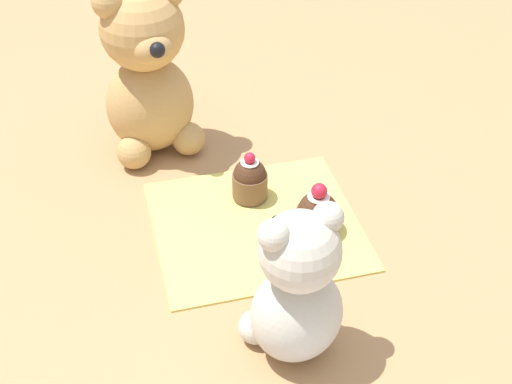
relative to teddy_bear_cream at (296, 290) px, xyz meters
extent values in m
plane|color=tan|center=(-0.01, -0.20, -0.09)|extent=(4.00, 4.00, 0.00)
cube|color=#E0D166|center=(-0.01, -0.20, -0.08)|extent=(0.26, 0.23, 0.01)
ellipsoid|color=beige|center=(0.00, 0.00, -0.03)|extent=(0.11, 0.10, 0.11)
sphere|color=beige|center=(0.00, 0.00, 0.06)|extent=(0.08, 0.08, 0.08)
ellipsoid|color=beige|center=(0.01, -0.03, 0.05)|extent=(0.04, 0.04, 0.03)
sphere|color=black|center=(0.01, -0.04, 0.06)|extent=(0.01, 0.01, 0.01)
sphere|color=beige|center=(-0.03, 0.00, 0.09)|extent=(0.03, 0.03, 0.03)
sphere|color=beige|center=(0.03, 0.01, 0.09)|extent=(0.03, 0.03, 0.03)
sphere|color=beige|center=(-0.03, -0.03, -0.07)|extent=(0.04, 0.04, 0.04)
sphere|color=beige|center=(0.04, -0.02, -0.07)|extent=(0.04, 0.04, 0.04)
ellipsoid|color=tan|center=(0.09, -0.41, -0.02)|extent=(0.14, 0.13, 0.14)
sphere|color=tan|center=(0.09, -0.41, 0.10)|extent=(0.11, 0.11, 0.11)
ellipsoid|color=tan|center=(0.08, -0.36, 0.09)|extent=(0.06, 0.06, 0.04)
sphere|color=black|center=(0.08, -0.34, 0.10)|extent=(0.02, 0.02, 0.02)
sphere|color=tan|center=(0.13, -0.40, 0.14)|extent=(0.04, 0.04, 0.04)
sphere|color=tan|center=(0.12, -0.36, -0.06)|extent=(0.05, 0.05, 0.05)
sphere|color=tan|center=(0.04, -0.38, -0.06)|extent=(0.05, 0.05, 0.05)
cylinder|color=brown|center=(-0.08, -0.17, -0.07)|extent=(0.05, 0.05, 0.03)
sphere|color=#472819|center=(-0.08, -0.17, -0.05)|extent=(0.05, 0.05, 0.05)
cylinder|color=white|center=(-0.08, -0.17, -0.03)|extent=(0.03, 0.03, 0.00)
sphere|color=red|center=(-0.08, -0.17, -0.02)|extent=(0.02, 0.02, 0.02)
cylinder|color=brown|center=(-0.02, -0.25, -0.06)|extent=(0.05, 0.05, 0.03)
sphere|color=#472819|center=(-0.02, -0.25, -0.05)|extent=(0.04, 0.04, 0.04)
cylinder|color=white|center=(-0.02, -0.25, -0.03)|extent=(0.02, 0.02, 0.00)
sphere|color=red|center=(-0.02, -0.25, -0.02)|extent=(0.01, 0.01, 0.01)
camera|label=1|loc=(0.16, 0.46, 0.52)|focal=50.00mm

